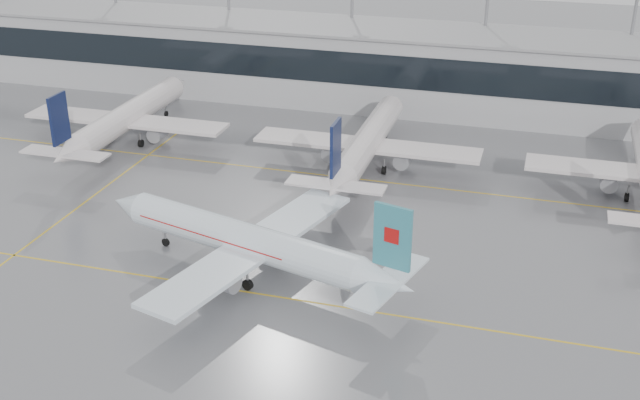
% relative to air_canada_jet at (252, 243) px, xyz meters
% --- Properties ---
extents(ground, '(320.00, 320.00, 0.00)m').
position_rel_air_canada_jet_xyz_m(ground, '(4.37, -3.27, -3.63)').
color(ground, slate).
rests_on(ground, ground).
extents(taxi_line_main, '(120.00, 0.25, 0.01)m').
position_rel_air_canada_jet_xyz_m(taxi_line_main, '(4.37, -3.27, -3.63)').
color(taxi_line_main, gold).
rests_on(taxi_line_main, ground).
extents(taxi_line_north, '(120.00, 0.25, 0.01)m').
position_rel_air_canada_jet_xyz_m(taxi_line_north, '(4.37, 26.73, -3.63)').
color(taxi_line_north, gold).
rests_on(taxi_line_north, ground).
extents(taxi_line_cross, '(0.25, 60.00, 0.01)m').
position_rel_air_canada_jet_xyz_m(taxi_line_cross, '(-25.63, 11.73, -3.63)').
color(taxi_line_cross, gold).
rests_on(taxi_line_cross, ground).
extents(terminal, '(180.00, 15.00, 12.00)m').
position_rel_air_canada_jet_xyz_m(terminal, '(4.37, 58.73, 2.37)').
color(terminal, '#A5A5A9').
rests_on(terminal, ground).
extents(terminal_glass, '(180.00, 0.20, 5.00)m').
position_rel_air_canada_jet_xyz_m(terminal_glass, '(4.37, 51.18, 3.87)').
color(terminal_glass, black).
rests_on(terminal_glass, ground).
extents(terminal_roof, '(182.00, 16.00, 0.40)m').
position_rel_air_canada_jet_xyz_m(terminal_roof, '(4.37, 58.73, 8.57)').
color(terminal_roof, gray).
rests_on(terminal_roof, ground).
extents(light_masts, '(156.40, 1.00, 22.60)m').
position_rel_air_canada_jet_xyz_m(light_masts, '(4.37, 64.73, 9.71)').
color(light_masts, gray).
rests_on(light_masts, ground).
extents(air_canada_jet, '(35.96, 29.26, 11.46)m').
position_rel_air_canada_jet_xyz_m(air_canada_jet, '(0.00, 0.00, 0.00)').
color(air_canada_jet, white).
rests_on(air_canada_jet, ground).
extents(parked_jet_b, '(29.64, 36.96, 11.72)m').
position_rel_air_canada_jet_xyz_m(parked_jet_b, '(-30.63, 30.42, 0.08)').
color(parked_jet_b, silver).
rests_on(parked_jet_b, ground).
extents(parked_jet_c, '(29.64, 36.96, 11.72)m').
position_rel_air_canada_jet_xyz_m(parked_jet_c, '(4.37, 30.42, 0.08)').
color(parked_jet_c, silver).
rests_on(parked_jet_c, ground).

